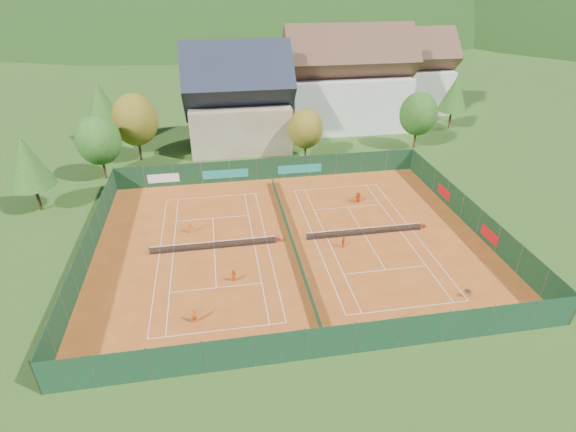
# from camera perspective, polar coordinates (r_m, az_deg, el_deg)

# --- Properties ---
(ground) EXTENTS (600.00, 600.00, 0.00)m
(ground) POSITION_cam_1_polar(r_m,az_deg,el_deg) (47.16, 0.41, -3.32)
(ground) COLOR #284A17
(ground) RESTS_ON ground
(clay_pad) EXTENTS (40.00, 32.00, 0.01)m
(clay_pad) POSITION_cam_1_polar(r_m,az_deg,el_deg) (47.15, 0.41, -3.29)
(clay_pad) COLOR #AB4D19
(clay_pad) RESTS_ON ground
(court_markings_left) EXTENTS (11.03, 23.83, 0.00)m
(court_markings_left) POSITION_cam_1_polar(r_m,az_deg,el_deg) (46.63, -9.34, -4.14)
(court_markings_left) COLOR white
(court_markings_left) RESTS_ON ground
(court_markings_right) EXTENTS (11.03, 23.83, 0.00)m
(court_markings_right) POSITION_cam_1_polar(r_m,az_deg,el_deg) (48.98, 9.67, -2.38)
(court_markings_right) COLOR white
(court_markings_right) RESTS_ON ground
(tennis_net_left) EXTENTS (13.30, 0.10, 1.02)m
(tennis_net_left) POSITION_cam_1_polar(r_m,az_deg,el_deg) (46.36, -9.20, -3.61)
(tennis_net_left) COLOR #59595B
(tennis_net_left) RESTS_ON ground
(tennis_net_right) EXTENTS (13.30, 0.10, 1.02)m
(tennis_net_right) POSITION_cam_1_polar(r_m,az_deg,el_deg) (48.77, 9.89, -1.87)
(tennis_net_right) COLOR #59595B
(tennis_net_right) RESTS_ON ground
(court_divider) EXTENTS (0.03, 28.80, 1.00)m
(court_divider) POSITION_cam_1_polar(r_m,az_deg,el_deg) (46.88, 0.41, -2.78)
(court_divider) COLOR #153B23
(court_divider) RESTS_ON ground
(fence_north) EXTENTS (40.00, 0.10, 3.00)m
(fence_north) POSITION_cam_1_polar(r_m,az_deg,el_deg) (60.41, -2.68, 5.97)
(fence_north) COLOR #12331B
(fence_north) RESTS_ON ground
(fence_south) EXTENTS (40.00, 0.04, 3.00)m
(fence_south) POSITION_cam_1_polar(r_m,az_deg,el_deg) (34.00, 5.32, -15.63)
(fence_south) COLOR #14371F
(fence_south) RESTS_ON ground
(fence_west) EXTENTS (0.04, 32.00, 3.00)m
(fence_west) POSITION_cam_1_polar(r_m,az_deg,el_deg) (47.63, -24.06, -3.69)
(fence_west) COLOR #15391F
(fence_west) RESTS_ON ground
(fence_east) EXTENTS (0.09, 32.00, 3.00)m
(fence_east) POSITION_cam_1_polar(r_m,az_deg,el_deg) (53.24, 22.11, 0.28)
(fence_east) COLOR #123318
(fence_east) RESTS_ON ground
(chalet) EXTENTS (16.20, 12.00, 16.00)m
(chalet) POSITION_cam_1_polar(r_m,az_deg,el_deg) (71.68, -6.34, 14.01)
(chalet) COLOR tan
(chalet) RESTS_ON ground
(hotel_block_a) EXTENTS (21.60, 11.00, 17.25)m
(hotel_block_a) POSITION_cam_1_polar(r_m,az_deg,el_deg) (80.55, 7.46, 16.22)
(hotel_block_a) COLOR silver
(hotel_block_a) RESTS_ON ground
(hotel_block_b) EXTENTS (17.28, 10.00, 15.50)m
(hotel_block_b) POSITION_cam_1_polar(r_m,az_deg,el_deg) (92.85, 14.66, 16.82)
(hotel_block_b) COLOR silver
(hotel_block_b) RESTS_ON ground
(tree_west_front) EXTENTS (5.72, 5.72, 8.69)m
(tree_west_front) POSITION_cam_1_polar(r_m,az_deg,el_deg) (64.14, -22.96, 8.84)
(tree_west_front) COLOR #443018
(tree_west_front) RESTS_ON ground
(tree_west_mid) EXTENTS (6.44, 6.44, 9.78)m
(tree_west_mid) POSITION_cam_1_polar(r_m,az_deg,el_deg) (68.76, -18.87, 11.48)
(tree_west_mid) COLOR #49321A
(tree_west_mid) RESTS_ON ground
(tree_west_back) EXTENTS (5.60, 5.60, 10.00)m
(tree_west_back) POSITION_cam_1_polar(r_m,az_deg,el_deg) (77.29, -22.71, 13.20)
(tree_west_back) COLOR #422C17
(tree_west_back) RESTS_ON ground
(tree_center) EXTENTS (5.01, 5.01, 7.60)m
(tree_center) POSITION_cam_1_polar(r_m,az_deg,el_deg) (65.78, 2.26, 11.01)
(tree_center) COLOR #4E321B
(tree_center) RESTS_ON ground
(tree_east_front) EXTENTS (5.72, 5.72, 8.69)m
(tree_east_front) POSITION_cam_1_polar(r_m,az_deg,el_deg) (73.07, 16.23, 12.33)
(tree_east_front) COLOR #4B2D1A
(tree_east_front) RESTS_ON ground
(tree_east_mid) EXTENTS (5.04, 5.04, 9.00)m
(tree_east_mid) POSITION_cam_1_polar(r_m,az_deg,el_deg) (84.30, 20.39, 14.35)
(tree_east_mid) COLOR #4B2C1B
(tree_east_mid) RESTS_ON ground
(tree_west_side) EXTENTS (5.04, 5.04, 9.00)m
(tree_west_side) POSITION_cam_1_polar(r_m,az_deg,el_deg) (58.50, -30.22, 5.95)
(tree_west_side) COLOR #452D18
(tree_west_side) RESTS_ON ground
(tree_east_back) EXTENTS (7.15, 7.15, 10.86)m
(tree_east_back) POSITION_cam_1_polar(r_m,az_deg,el_deg) (87.68, 13.21, 16.36)
(tree_east_back) COLOR #432C18
(tree_east_back) RESTS_ON ground
(mountain_backdrop) EXTENTS (820.00, 530.00, 242.00)m
(mountain_backdrop) POSITION_cam_1_polar(r_m,az_deg,el_deg) (282.44, -2.30, 16.10)
(mountain_backdrop) COLOR black
(mountain_backdrop) RESTS_ON ground
(ball_hopper) EXTENTS (0.34, 0.34, 0.80)m
(ball_hopper) POSITION_cam_1_polar(r_m,az_deg,el_deg) (42.58, 21.79, -8.91)
(ball_hopper) COLOR slate
(ball_hopper) RESTS_ON ground
(loose_ball_0) EXTENTS (0.07, 0.07, 0.07)m
(loose_ball_0) POSITION_cam_1_polar(r_m,az_deg,el_deg) (44.06, -13.15, -6.77)
(loose_ball_0) COLOR #CCD833
(loose_ball_0) RESTS_ON ground
(loose_ball_1) EXTENTS (0.07, 0.07, 0.07)m
(loose_ball_1) POSITION_cam_1_polar(r_m,az_deg,el_deg) (38.51, 9.54, -12.47)
(loose_ball_1) COLOR #CCD833
(loose_ball_1) RESTS_ON ground
(loose_ball_2) EXTENTS (0.07, 0.07, 0.07)m
(loose_ball_2) POSITION_cam_1_polar(r_m,az_deg,el_deg) (51.50, 1.80, -0.21)
(loose_ball_2) COLOR #CCD833
(loose_ball_2) RESTS_ON ground
(loose_ball_3) EXTENTS (0.07, 0.07, 0.07)m
(loose_ball_3) POSITION_cam_1_polar(r_m,az_deg,el_deg) (54.96, -7.06, 1.60)
(loose_ball_3) COLOR #CCD833
(loose_ball_3) RESTS_ON ground
(loose_ball_4) EXTENTS (0.07, 0.07, 0.07)m
(loose_ball_4) POSITION_cam_1_polar(r_m,az_deg,el_deg) (49.40, 11.38, -2.24)
(loose_ball_4) COLOR #CCD833
(loose_ball_4) RESTS_ON ground
(player_left_near) EXTENTS (0.59, 0.45, 1.43)m
(player_left_near) POSITION_cam_1_polar(r_m,az_deg,el_deg) (37.81, -11.83, -12.30)
(player_left_near) COLOR orange
(player_left_near) RESTS_ON ground
(player_left_mid) EXTENTS (0.78, 0.73, 1.27)m
(player_left_mid) POSITION_cam_1_polar(r_m,az_deg,el_deg) (41.53, -6.89, -7.59)
(player_left_mid) COLOR orange
(player_left_mid) RESTS_ON ground
(player_left_far) EXTENTS (0.93, 0.67, 1.29)m
(player_left_far) POSITION_cam_1_polar(r_m,az_deg,el_deg) (49.49, -12.34, -1.46)
(player_left_far) COLOR orange
(player_left_far) RESTS_ON ground
(player_right_near) EXTENTS (0.72, 0.78, 1.29)m
(player_right_near) POSITION_cam_1_polar(r_m,az_deg,el_deg) (46.31, 7.03, -3.27)
(player_right_near) COLOR #DC4313
(player_right_near) RESTS_ON ground
(player_right_far_a) EXTENTS (0.73, 0.66, 1.26)m
(player_right_far_a) POSITION_cam_1_polar(r_m,az_deg,el_deg) (55.55, 8.96, 2.46)
(player_right_far_a) COLOR #D05512
(player_right_far_a) RESTS_ON ground
(player_right_far_b) EXTENTS (1.36, 0.55, 1.43)m
(player_right_far_b) POSITION_cam_1_polar(r_m,az_deg,el_deg) (55.08, 8.80, 2.33)
(player_right_far_b) COLOR #F95316
(player_right_far_b) RESTS_ON ground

